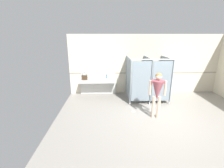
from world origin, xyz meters
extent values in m
cube|color=gray|center=(0.00, 0.00, -0.05)|extent=(7.76, 6.15, 0.10)
cube|color=beige|center=(0.00, 2.83, 1.46)|extent=(7.76, 0.12, 2.93)
cube|color=#9E937F|center=(0.00, 2.77, 1.05)|extent=(7.76, 0.01, 0.06)
cube|color=silver|center=(-2.47, 2.46, 0.76)|extent=(1.79, 0.58, 0.14)
cube|color=silver|center=(-2.47, 2.71, 0.35)|extent=(1.79, 0.08, 0.69)
cube|color=#ADADA8|center=(-2.92, 2.43, 0.78)|extent=(0.42, 0.32, 0.11)
cylinder|color=silver|center=(-2.92, 2.66, 0.89)|extent=(0.04, 0.04, 0.11)
cylinder|color=silver|center=(-2.92, 2.61, 0.93)|extent=(0.03, 0.11, 0.03)
sphere|color=silver|center=(-2.85, 2.67, 0.86)|extent=(0.04, 0.04, 0.04)
cube|color=#ADADA8|center=(-2.03, 2.43, 0.78)|extent=(0.42, 0.32, 0.11)
cylinder|color=silver|center=(-2.03, 2.66, 0.89)|extent=(0.04, 0.04, 0.11)
cylinder|color=silver|center=(-2.03, 2.61, 0.93)|extent=(0.03, 0.11, 0.03)
sphere|color=silver|center=(-1.96, 2.67, 0.86)|extent=(0.04, 0.04, 0.04)
cube|color=silver|center=(-2.47, 2.76, 1.67)|extent=(1.69, 0.02, 1.38)
cube|color=gray|center=(-1.05, 1.99, 1.02)|extent=(0.03, 1.52, 1.80)
cylinder|color=silver|center=(-1.05, 1.29, 0.06)|extent=(0.05, 0.05, 0.12)
cube|color=gray|center=(-0.20, 1.99, 1.02)|extent=(0.03, 1.52, 1.80)
cylinder|color=silver|center=(-0.20, 1.29, 0.06)|extent=(0.05, 0.05, 0.12)
cube|color=gray|center=(0.66, 1.99, 1.02)|extent=(0.03, 1.52, 1.80)
cylinder|color=silver|center=(0.66, 1.29, 0.06)|extent=(0.05, 0.05, 0.12)
cube|color=gray|center=(-0.63, 1.26, 1.02)|extent=(0.78, 0.03, 1.70)
cube|color=gray|center=(0.23, 1.26, 1.02)|extent=(0.78, 0.03, 1.70)
cube|color=#B7BABF|center=(-0.20, 1.26, 1.94)|extent=(1.78, 0.04, 0.04)
cylinder|color=beige|center=(-0.21, 0.11, 0.41)|extent=(0.11, 0.11, 0.81)
cylinder|color=beige|center=(-0.39, 0.14, 0.41)|extent=(0.11, 0.11, 0.81)
cone|color=#994C56|center=(-0.30, 0.13, 1.04)|extent=(0.46, 0.46, 0.69)
cube|color=#994C56|center=(-0.30, 0.13, 1.35)|extent=(0.46, 0.23, 0.10)
cylinder|color=beige|center=(-0.05, 0.09, 1.13)|extent=(0.08, 0.08, 0.52)
cylinder|color=beige|center=(-0.55, 0.17, 1.13)|extent=(0.08, 0.08, 0.52)
sphere|color=beige|center=(-0.30, 0.13, 1.52)|extent=(0.22, 0.22, 0.22)
sphere|color=olive|center=(-0.30, 0.14, 1.54)|extent=(0.22, 0.22, 0.22)
cube|color=#3F2D1E|center=(-3.09, 2.32, 0.94)|extent=(0.27, 0.11, 0.22)
torus|color=#3F2D1E|center=(-3.09, 2.32, 1.09)|extent=(0.20, 0.02, 0.20)
cylinder|color=teal|center=(-2.05, 2.64, 0.90)|extent=(0.07, 0.07, 0.14)
cylinder|color=black|center=(-2.05, 2.64, 0.99)|extent=(0.03, 0.03, 0.04)
cylinder|color=white|center=(-1.98, 2.32, 0.88)|extent=(0.07, 0.07, 0.09)
cylinder|color=#B7BABF|center=(-1.00, 0.62, 0.00)|extent=(0.14, 0.14, 0.01)
camera|label=1|loc=(-2.03, -4.87, 2.80)|focal=25.00mm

